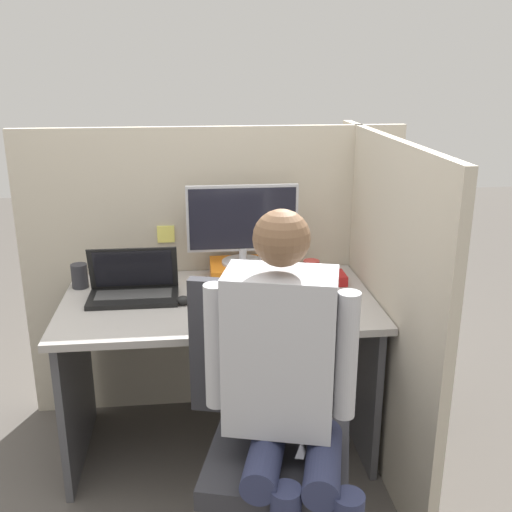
# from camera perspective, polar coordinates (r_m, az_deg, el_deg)

# --- Properties ---
(ground_plane) EXTENTS (12.00, 12.00, 0.00)m
(ground_plane) POSITION_cam_1_polar(r_m,az_deg,el_deg) (2.64, -2.83, -22.26)
(ground_plane) COLOR #514C47
(cubicle_panel_back) EXTENTS (1.84, 0.05, 1.42)m
(cubicle_panel_back) POSITION_cam_1_polar(r_m,az_deg,el_deg) (2.97, -3.96, -1.59)
(cubicle_panel_back) COLOR #B7AD99
(cubicle_panel_back) RESTS_ON ground
(cubicle_panel_right) EXTENTS (0.04, 1.41, 1.42)m
(cubicle_panel_right) POSITION_cam_1_polar(r_m,az_deg,el_deg) (2.64, 11.74, -4.49)
(cubicle_panel_right) COLOR #B7AD99
(cubicle_panel_right) RESTS_ON ground
(desk) EXTENTS (1.34, 0.76, 0.74)m
(desk) POSITION_cam_1_polar(r_m,az_deg,el_deg) (2.66, -3.51, -7.87)
(desk) COLOR #9E9993
(desk) RESTS_ON ground
(paper_box) EXTENTS (0.30, 0.25, 0.08)m
(paper_box) POSITION_cam_1_polar(r_m,az_deg,el_deg) (2.79, -1.26, -1.47)
(paper_box) COLOR orange
(paper_box) RESTS_ON desk
(monitor) EXTENTS (0.51, 0.20, 0.37)m
(monitor) POSITION_cam_1_polar(r_m,az_deg,el_deg) (2.72, -1.29, 3.16)
(monitor) COLOR #B2B2B7
(monitor) RESTS_ON paper_box
(laptop) EXTENTS (0.38, 0.21, 0.22)m
(laptop) POSITION_cam_1_polar(r_m,az_deg,el_deg) (2.62, -11.60, -3.05)
(laptop) COLOR black
(laptop) RESTS_ON desk
(mouse) EXTENTS (0.06, 0.05, 0.04)m
(mouse) POSITION_cam_1_polar(r_m,az_deg,el_deg) (2.53, -6.95, -4.22)
(mouse) COLOR black
(mouse) RESTS_ON desk
(stapler) EXTENTS (0.04, 0.13, 0.05)m
(stapler) POSITION_cam_1_polar(r_m,az_deg,el_deg) (2.78, 8.04, -2.06)
(stapler) COLOR #A31919
(stapler) RESTS_ON desk
(carrot_toy) EXTENTS (0.04, 0.14, 0.04)m
(carrot_toy) POSITION_cam_1_polar(r_m,az_deg,el_deg) (2.42, -0.17, -5.11)
(carrot_toy) COLOR orange
(carrot_toy) RESTS_ON desk
(office_chair) EXTENTS (0.57, 0.61, 0.99)m
(office_chair) POSITION_cam_1_polar(r_m,az_deg,el_deg) (2.13, 1.07, -15.89)
(office_chair) COLOR #2D2D33
(office_chair) RESTS_ON ground
(person) EXTENTS (0.47, 0.48, 1.30)m
(person) POSITION_cam_1_polar(r_m,az_deg,el_deg) (1.89, 2.97, -12.41)
(person) COLOR #282D4C
(person) RESTS_ON ground
(coffee_mug) EXTENTS (0.08, 0.08, 0.09)m
(coffee_mug) POSITION_cam_1_polar(r_m,az_deg,el_deg) (2.80, 5.28, -1.32)
(coffee_mug) COLOR #A3332D
(coffee_mug) RESTS_ON desk
(pen_cup) EXTENTS (0.07, 0.07, 0.11)m
(pen_cup) POSITION_cam_1_polar(r_m,az_deg,el_deg) (2.80, -16.45, -1.83)
(pen_cup) COLOR #28282D
(pen_cup) RESTS_ON desk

